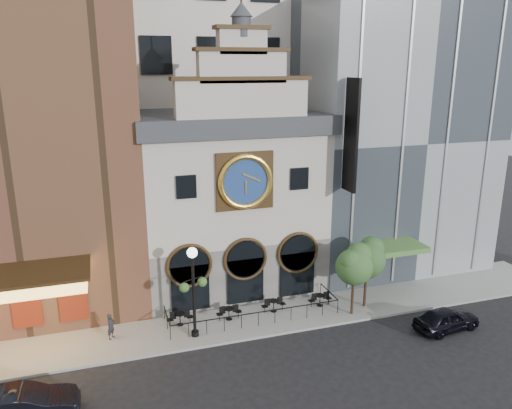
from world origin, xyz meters
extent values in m
plane|color=black|center=(0.00, 0.00, 0.00)|extent=(120.00, 120.00, 0.00)
cube|color=gray|center=(0.00, 2.50, 0.07)|extent=(44.00, 5.00, 0.15)
cube|color=#605E5B|center=(0.00, 8.00, 2.15)|extent=(12.00, 8.00, 4.00)
cube|color=#BDB4A6|center=(0.00, 8.00, 7.65)|extent=(12.00, 8.00, 7.00)
cube|color=#2D3035|center=(0.00, 8.00, 11.75)|extent=(12.60, 8.60, 1.20)
cube|color=#33220F|center=(0.00, 3.92, 8.55)|extent=(3.60, 0.25, 3.60)
cylinder|color=navy|center=(0.00, 3.78, 8.55)|extent=(3.10, 0.12, 3.10)
torus|color=gold|center=(0.00, 3.70, 8.55)|extent=(3.46, 0.36, 3.46)
cylinder|color=#2D3035|center=(0.00, 4.40, 17.45)|extent=(1.10, 1.10, 1.10)
cone|color=#2D3035|center=(0.00, 4.40, 18.40)|extent=(1.30, 1.30, 0.80)
cube|color=brown|center=(-13.00, 10.00, 12.65)|extent=(14.00, 12.00, 25.00)
cube|color=#FFBF59|center=(-13.00, 2.30, 4.35)|extent=(7.00, 3.40, 0.70)
cube|color=#33220F|center=(-13.00, 2.30, 4.80)|extent=(7.40, 3.80, 0.15)
cube|color=maroon|center=(-13.00, 3.95, 2.15)|extent=(5.60, 0.15, 2.60)
cube|color=gray|center=(13.00, 10.00, 10.15)|extent=(14.00, 12.00, 20.00)
cube|color=#51803A|center=(10.00, 2.80, 3.45)|extent=(4.50, 2.40, 0.35)
cube|color=black|center=(6.60, 3.00, 11.15)|extent=(0.18, 1.60, 7.00)
cube|color=beige|center=(0.00, 20.00, 20.00)|extent=(20.00, 16.00, 40.00)
cylinder|color=black|center=(-4.49, 2.76, 0.89)|extent=(0.68, 0.68, 0.03)
cylinder|color=black|center=(-4.49, 2.76, 0.52)|extent=(0.06, 0.06, 0.72)
cylinder|color=black|center=(-1.49, 2.51, 0.89)|extent=(0.68, 0.68, 0.03)
cylinder|color=black|center=(-1.49, 2.51, 0.52)|extent=(0.06, 0.06, 0.72)
cylinder|color=black|center=(1.49, 2.65, 0.89)|extent=(0.68, 0.68, 0.03)
cylinder|color=black|center=(1.49, 2.65, 0.52)|extent=(0.06, 0.06, 0.72)
cylinder|color=black|center=(4.64, 2.46, 0.89)|extent=(0.68, 0.68, 0.03)
cylinder|color=black|center=(4.64, 2.46, 0.52)|extent=(0.06, 0.06, 0.72)
imported|color=black|center=(10.69, -2.41, 0.71)|extent=(4.31, 2.12, 1.42)
imported|color=black|center=(-12.50, -3.31, 0.78)|extent=(4.78, 1.78, 1.56)
imported|color=black|center=(-8.52, 2.43, 0.92)|extent=(0.64, 0.67, 1.54)
cylinder|color=black|center=(-3.86, 1.25, 2.64)|extent=(0.18, 0.18, 4.98)
cylinder|color=black|center=(-3.86, 1.25, 0.30)|extent=(0.44, 0.44, 0.30)
sphere|color=white|center=(-3.86, 1.25, 5.33)|extent=(0.60, 0.60, 0.60)
sphere|color=#325321|center=(-4.42, 1.03, 3.39)|extent=(0.56, 0.56, 0.56)
sphere|color=#325321|center=(-3.31, 1.47, 3.39)|extent=(0.56, 0.56, 0.56)
cylinder|color=#382619|center=(7.41, 1.54, 1.41)|extent=(0.18, 0.18, 2.51)
sphere|color=#274F1F|center=(7.41, 1.54, 3.38)|extent=(2.33, 2.33, 2.33)
sphere|color=#274F1F|center=(7.86, 1.81, 4.01)|extent=(1.61, 1.61, 1.61)
sphere|color=#274F1F|center=(7.05, 1.36, 3.83)|extent=(1.43, 1.43, 1.43)
cylinder|color=#382619|center=(6.12, 0.87, 1.39)|extent=(0.18, 0.18, 2.49)
sphere|color=#2C5521|center=(6.12, 0.87, 3.35)|extent=(2.31, 2.31, 2.31)
sphere|color=#2C5521|center=(6.56, 1.13, 3.97)|extent=(1.60, 1.60, 1.60)
sphere|color=#2C5521|center=(5.76, 0.69, 3.79)|extent=(1.42, 1.42, 1.42)
camera|label=1|loc=(-8.36, -24.51, 15.46)|focal=35.00mm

